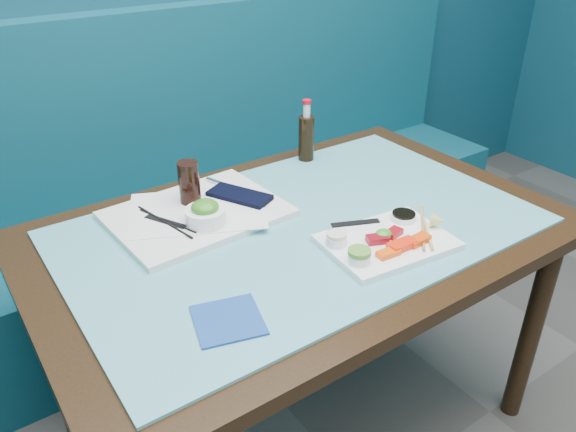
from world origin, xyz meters
TOP-DOWN VIEW (x-y plane):
  - booth_bench at (0.00, 2.29)m, footprint 3.00×0.56m
  - dining_table at (0.00, 1.45)m, footprint 1.40×0.90m
  - glass_top at (0.00, 1.45)m, footprint 1.22×0.76m
  - sashimi_plate at (0.12, 1.25)m, footprint 0.33×0.25m
  - salmon_left at (0.07, 1.19)m, footprint 0.06×0.03m
  - salmon_mid at (0.12, 1.20)m, footprint 0.07×0.04m
  - salmon_right at (0.17, 1.19)m, footprint 0.07×0.04m
  - tuna_left at (0.09, 1.25)m, footprint 0.06×0.05m
  - tuna_right at (0.14, 1.25)m, footprint 0.05×0.04m
  - seaweed_garnish at (0.11, 1.26)m, footprint 0.04×0.04m
  - ramekin_wasabi at (-0.01, 1.21)m, footprint 0.07×0.07m
  - wasabi_fill at (-0.01, 1.21)m, footprint 0.07×0.07m
  - ramekin_ginger at (-0.00, 1.30)m, footprint 0.05×0.05m
  - ginger_fill at (-0.00, 1.30)m, footprint 0.06×0.06m
  - soy_dish at (0.22, 1.30)m, footprint 0.08×0.08m
  - soy_fill at (0.22, 1.30)m, footprint 0.08×0.08m
  - lemon_wedge at (0.26, 1.22)m, footprint 0.05×0.05m
  - chopstick_sleeve at (0.10, 1.35)m, footprint 0.13×0.07m
  - wooden_chopstick_a at (0.23, 1.23)m, footprint 0.16×0.16m
  - wooden_chopstick_b at (0.24, 1.23)m, footprint 0.15×0.18m
  - serving_tray at (-0.21, 1.65)m, footprint 0.47×0.37m
  - paper_placemat at (-0.21, 1.65)m, footprint 0.44×0.38m
  - seaweed_bowl at (-0.22, 1.58)m, footprint 0.11×0.11m
  - seaweed_salad at (-0.22, 1.58)m, footprint 0.08×0.08m
  - cola_glass at (-0.20, 1.71)m, footprint 0.07×0.07m
  - navy_pouch at (-0.07, 1.65)m, footprint 0.15×0.20m
  - fork at (-0.08, 1.76)m, footprint 0.04×0.10m
  - black_chopstick_a at (-0.31, 1.64)m, footprint 0.05×0.23m
  - black_chopstick_b at (-0.30, 1.64)m, footprint 0.08×0.20m
  - tray_sleeve at (-0.30, 1.64)m, footprint 0.08×0.13m
  - cola_bottle_body at (0.27, 1.79)m, footprint 0.06×0.06m
  - cola_bottle_neck at (0.27, 1.79)m, footprint 0.03×0.03m
  - cola_bottle_cap at (0.27, 1.79)m, footprint 0.04×0.04m
  - blue_napkin at (-0.35, 1.22)m, footprint 0.17×0.17m

SIDE VIEW (x-z plane):
  - booth_bench at x=0.00m, z-range -0.21..0.96m
  - dining_table at x=0.00m, z-range 0.29..1.04m
  - glass_top at x=0.00m, z-range 0.75..0.76m
  - blue_napkin at x=-0.35m, z-range 0.76..0.76m
  - sashimi_plate at x=0.12m, z-range 0.76..0.77m
  - serving_tray at x=-0.21m, z-range 0.76..0.77m
  - chopstick_sleeve at x=0.10m, z-range 0.77..0.78m
  - paper_placemat at x=-0.21m, z-range 0.77..0.78m
  - tray_sleeve at x=-0.30m, z-range 0.77..0.78m
  - black_chopstick_b at x=-0.30m, z-range 0.77..0.78m
  - wooden_chopstick_a at x=0.23m, z-range 0.77..0.78m
  - wooden_chopstick_b at x=0.24m, z-range 0.77..0.78m
  - black_chopstick_a at x=-0.31m, z-range 0.77..0.78m
  - soy_dish at x=0.22m, z-range 0.77..0.79m
  - fork at x=-0.08m, z-range 0.77..0.79m
  - salmon_left at x=0.07m, z-range 0.77..0.79m
  - tuna_right at x=0.14m, z-range 0.77..0.79m
  - navy_pouch at x=-0.07m, z-range 0.77..0.79m
  - salmon_right at x=0.17m, z-range 0.77..0.79m
  - tuna_left at x=0.09m, z-range 0.77..0.79m
  - salmon_mid at x=0.12m, z-range 0.77..0.79m
  - ramekin_ginger at x=0.00m, z-range 0.77..0.80m
  - ramekin_wasabi at x=-0.01m, z-range 0.77..0.80m
  - seaweed_garnish at x=0.11m, z-range 0.77..0.80m
  - soy_fill at x=0.22m, z-range 0.79..0.79m
  - lemon_wedge at x=0.26m, z-range 0.77..0.82m
  - seaweed_bowl at x=-0.22m, z-range 0.77..0.82m
  - ginger_fill at x=0.00m, z-range 0.80..0.81m
  - wasabi_fill at x=-0.01m, z-range 0.80..0.81m
  - seaweed_salad at x=-0.22m, z-range 0.81..0.84m
  - cola_bottle_body at x=0.27m, z-range 0.76..0.91m
  - cola_glass at x=-0.20m, z-range 0.77..0.90m
  - cola_bottle_neck at x=0.27m, z-range 0.91..0.95m
  - cola_bottle_cap at x=0.27m, z-range 0.95..0.96m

